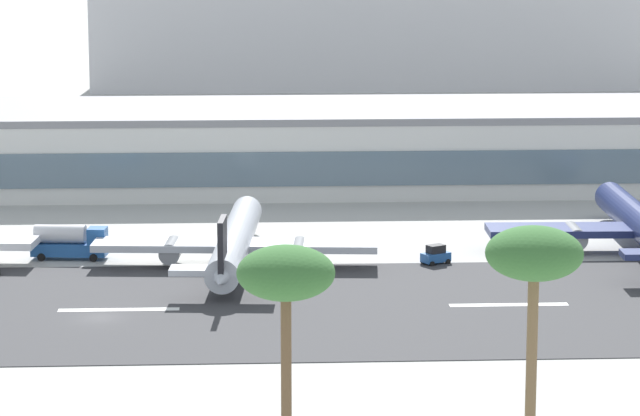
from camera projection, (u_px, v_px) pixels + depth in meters
ground_plane at (100, 318)px, 154.48m from camera, size 1400.00×1400.00×0.00m
runway_strip at (102, 310)px, 157.36m from camera, size 800.00×38.91×0.08m
runway_centreline_dash_4 at (119, 310)px, 157.43m from camera, size 12.00×1.20×0.01m
runway_centreline_dash_5 at (509, 305)px, 159.37m from camera, size 12.00×1.20×0.01m
terminal_building at (244, 146)px, 227.11m from camera, size 161.75×28.66×11.38m
airliner_black_tail_gate_1 at (235, 244)px, 175.54m from camera, size 31.90×40.76×8.51m
service_baggage_tug_0 at (436, 255)px, 177.73m from camera, size 3.57×3.05×2.20m
service_fuel_truck_1 at (70, 241)px, 180.17m from camera, size 8.73×3.61×3.95m
palm_tree_0 at (286, 278)px, 108.32m from camera, size 6.77×6.77×16.67m
palm_tree_1 at (534, 259)px, 110.94m from camera, size 6.88×6.88×17.45m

